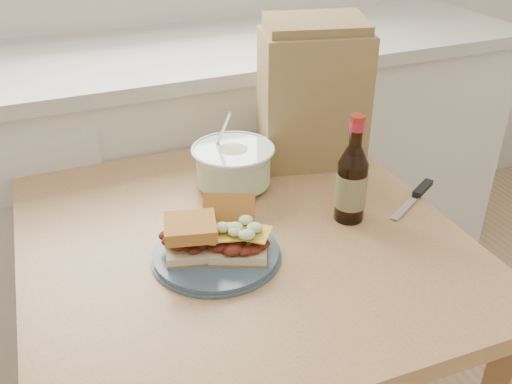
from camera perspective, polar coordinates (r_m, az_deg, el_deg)
name	(u,v)px	position (r m, az deg, el deg)	size (l,w,h in m)	color
cabinet_run	(163,185)	(1.98, -9.28, 0.72)	(2.50, 0.64, 0.94)	silver
dining_table	(242,275)	(1.27, -1.43, -8.35)	(0.93, 0.93, 0.75)	tan
plate	(216,254)	(1.14, -4.00, -6.16)	(0.25, 0.25, 0.02)	#3C4F61
sandwich_left	(191,237)	(1.11, -6.52, -4.51)	(0.12, 0.11, 0.07)	beige
sandwich_right	(235,232)	(1.13, -2.07, -4.06)	(0.14, 0.19, 0.09)	beige
coleslaw_bowl	(233,167)	(1.36, -2.28, 2.47)	(0.20, 0.20, 0.20)	white
beer_bottle	(352,182)	(1.23, 9.55, 1.03)	(0.07, 0.07, 0.24)	black
knife	(418,193)	(1.40, 15.94, -0.08)	(0.19, 0.12, 0.01)	silver
paper_bag	(313,99)	(1.45, 5.68, 9.25)	(0.26, 0.17, 0.34)	#997A4A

